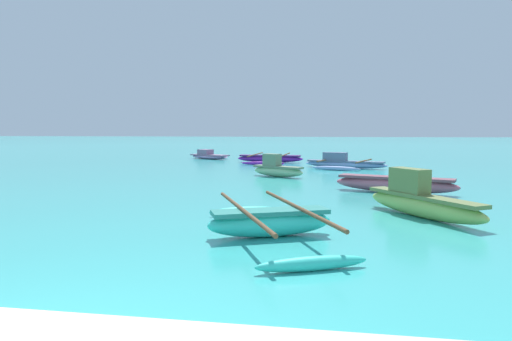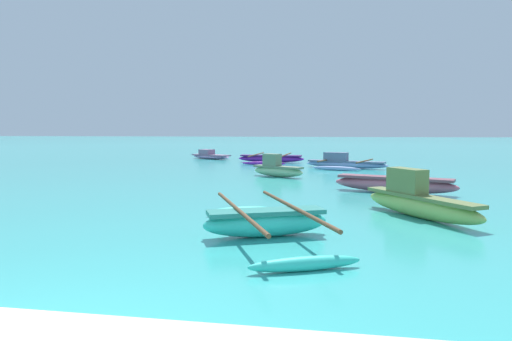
{
  "view_description": "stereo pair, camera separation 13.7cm",
  "coord_description": "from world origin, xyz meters",
  "px_view_note": "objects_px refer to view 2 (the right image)",
  "views": [
    {
      "loc": [
        2.48,
        -2.98,
        1.91
      ],
      "look_at": [
        -0.55,
        15.25,
        0.25
      ],
      "focal_mm": 32.0,
      "sensor_mm": 36.0,
      "label": 1
    },
    {
      "loc": [
        2.62,
        -2.95,
        1.91
      ],
      "look_at": [
        -0.55,
        15.25,
        0.25
      ],
      "focal_mm": 32.0,
      "sensor_mm": 36.0,
      "label": 2
    }
  ],
  "objects_px": {
    "moored_boat_0": "(394,184)",
    "moored_boat_6": "(210,156)",
    "moored_boat_1": "(271,159)",
    "moored_boat_2": "(344,163)",
    "moored_boat_3": "(277,169)",
    "moored_boat_5": "(266,222)",
    "moored_boat_4": "(417,200)"
  },
  "relations": [
    {
      "from": "moored_boat_0",
      "to": "moored_boat_6",
      "type": "height_order",
      "value": "moored_boat_6"
    },
    {
      "from": "moored_boat_1",
      "to": "moored_boat_2",
      "type": "distance_m",
      "value": 5.3
    },
    {
      "from": "moored_boat_3",
      "to": "moored_boat_0",
      "type": "bearing_deg",
      "value": -15.41
    },
    {
      "from": "moored_boat_5",
      "to": "moored_boat_0",
      "type": "bearing_deg",
      "value": 41.19
    },
    {
      "from": "moored_boat_0",
      "to": "moored_boat_5",
      "type": "xyz_separation_m",
      "value": [
        -2.97,
        -6.29,
        -0.02
      ]
    },
    {
      "from": "moored_boat_2",
      "to": "moored_boat_4",
      "type": "relative_size",
      "value": 1.33
    },
    {
      "from": "moored_boat_3",
      "to": "moored_boat_5",
      "type": "bearing_deg",
      "value": -54.26
    },
    {
      "from": "moored_boat_1",
      "to": "moored_boat_4",
      "type": "bearing_deg",
      "value": -68.77
    },
    {
      "from": "moored_boat_1",
      "to": "moored_boat_2",
      "type": "height_order",
      "value": "moored_boat_2"
    },
    {
      "from": "moored_boat_2",
      "to": "moored_boat_5",
      "type": "xyz_separation_m",
      "value": [
        -1.66,
        -15.09,
        0.0
      ]
    },
    {
      "from": "moored_boat_2",
      "to": "moored_boat_4",
      "type": "height_order",
      "value": "moored_boat_4"
    },
    {
      "from": "moored_boat_5",
      "to": "moored_boat_4",
      "type": "bearing_deg",
      "value": 14.91
    },
    {
      "from": "moored_boat_1",
      "to": "moored_boat_6",
      "type": "xyz_separation_m",
      "value": [
        -4.36,
        2.47,
        -0.01
      ]
    },
    {
      "from": "moored_boat_5",
      "to": "moored_boat_2",
      "type": "bearing_deg",
      "value": 60.23
    },
    {
      "from": "moored_boat_4",
      "to": "moored_boat_5",
      "type": "xyz_separation_m",
      "value": [
        -2.99,
        -2.37,
        -0.11
      ]
    },
    {
      "from": "moored_boat_1",
      "to": "moored_boat_6",
      "type": "bearing_deg",
      "value": 152.81
    },
    {
      "from": "moored_boat_0",
      "to": "moored_boat_4",
      "type": "height_order",
      "value": "moored_boat_4"
    },
    {
      "from": "moored_boat_3",
      "to": "moored_boat_4",
      "type": "distance_m",
      "value": 9.01
    },
    {
      "from": "moored_boat_1",
      "to": "moored_boat_4",
      "type": "height_order",
      "value": "moored_boat_4"
    },
    {
      "from": "moored_boat_4",
      "to": "moored_boat_6",
      "type": "height_order",
      "value": "moored_boat_4"
    },
    {
      "from": "moored_boat_5",
      "to": "moored_boat_6",
      "type": "height_order",
      "value": "moored_boat_6"
    },
    {
      "from": "moored_boat_1",
      "to": "moored_boat_5",
      "type": "xyz_separation_m",
      "value": [
        2.49,
        -18.38,
        0.03
      ]
    },
    {
      "from": "moored_boat_0",
      "to": "moored_boat_2",
      "type": "xyz_separation_m",
      "value": [
        -1.32,
        8.8,
        -0.02
      ]
    },
    {
      "from": "moored_boat_1",
      "to": "moored_boat_0",
      "type": "bearing_deg",
      "value": -63.32
    },
    {
      "from": "moored_boat_4",
      "to": "moored_boat_0",
      "type": "bearing_deg",
      "value": 147.46
    },
    {
      "from": "moored_boat_1",
      "to": "moored_boat_5",
      "type": "bearing_deg",
      "value": -79.94
    },
    {
      "from": "moored_boat_2",
      "to": "moored_boat_6",
      "type": "xyz_separation_m",
      "value": [
        -8.51,
        5.76,
        -0.03
      ]
    },
    {
      "from": "moored_boat_3",
      "to": "moored_boat_2",
      "type": "bearing_deg",
      "value": 88.87
    },
    {
      "from": "moored_boat_1",
      "to": "moored_boat_6",
      "type": "distance_m",
      "value": 5.01
    },
    {
      "from": "moored_boat_2",
      "to": "moored_boat_4",
      "type": "xyz_separation_m",
      "value": [
        1.33,
        -12.72,
        0.11
      ]
    },
    {
      "from": "moored_boat_0",
      "to": "moored_boat_6",
      "type": "bearing_deg",
      "value": 143.43
    },
    {
      "from": "moored_boat_6",
      "to": "moored_boat_5",
      "type": "bearing_deg",
      "value": -43.91
    }
  ]
}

